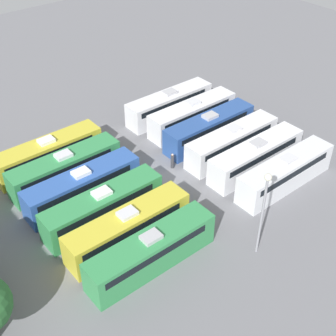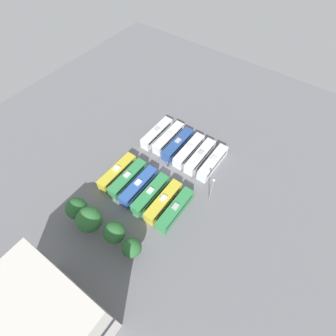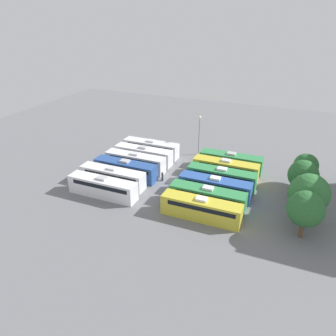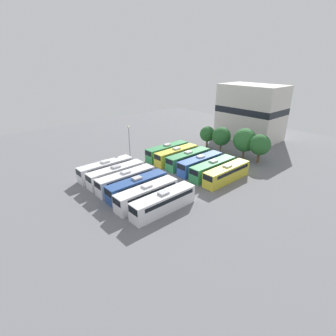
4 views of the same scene
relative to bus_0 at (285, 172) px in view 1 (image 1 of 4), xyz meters
name	(u,v)px [view 1 (image 1 of 4)]	position (x,y,z in m)	size (l,w,h in m)	color
ground_plane	(164,175)	(8.99, 8.26, -1.67)	(117.29, 117.29, 0.00)	slate
bus_0	(285,172)	(0.00, 0.00, 0.00)	(2.63, 11.67, 3.41)	silver
bus_1	(256,156)	(3.74, 0.16, 0.00)	(2.63, 11.67, 3.41)	white
bus_2	(232,142)	(7.20, 0.16, 0.00)	(2.63, 11.67, 3.41)	silver
bus_3	(209,128)	(10.80, 0.15, 0.00)	(2.63, 11.67, 3.41)	#284C93
bus_4	(192,114)	(14.29, -0.38, 0.00)	(2.63, 11.67, 3.41)	silver
bus_5	(169,104)	(18.00, 0.07, 0.00)	(2.63, 11.67, 3.41)	silver
bus_6	(151,251)	(0.07, 16.74, 0.00)	(2.63, 11.67, 3.41)	#338C4C
bus_7	(128,227)	(3.52, 16.59, 0.00)	(2.63, 11.67, 3.41)	gold
bus_8	(103,206)	(7.16, 16.79, 0.00)	(2.63, 11.67, 3.41)	#338C4C
bus_9	(82,186)	(10.88, 16.69, 0.00)	(2.63, 11.67, 3.41)	#2D56A8
bus_10	(65,168)	(14.44, 16.55, 0.00)	(2.63, 11.67, 3.41)	#338C4C
bus_11	(48,153)	(17.86, 16.63, 0.00)	(2.63, 11.67, 3.41)	gold
worker_person	(172,161)	(9.39, 6.73, -0.84)	(0.36, 0.36, 1.79)	#333338
light_pole	(264,202)	(-4.39, 8.84, 3.92)	(0.60, 0.60, 8.33)	gray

